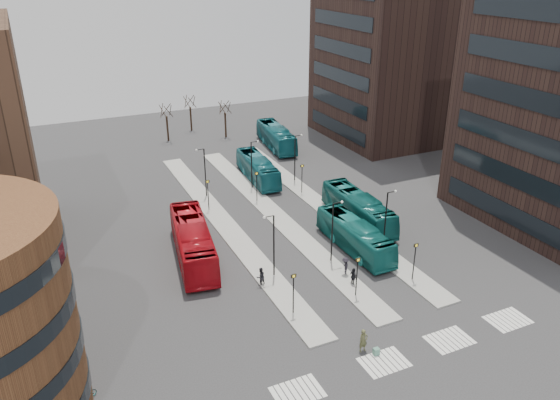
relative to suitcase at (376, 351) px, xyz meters
name	(u,v)px	position (x,y,z in m)	size (l,w,h in m)	color
ground	(431,395)	(1.06, -4.95, -0.27)	(160.00, 160.00, 0.00)	#2A2A2C
island_left	(224,224)	(-2.94, 25.05, -0.20)	(2.50, 45.00, 0.15)	gray
island_mid	(274,214)	(3.06, 25.05, -0.20)	(2.50, 45.00, 0.15)	gray
island_right	(320,204)	(9.06, 25.05, -0.20)	(2.50, 45.00, 0.15)	gray
suitcase	(376,351)	(0.00, 0.00, 0.00)	(0.44, 0.35, 0.55)	#1B4599
red_bus	(193,241)	(-8.07, 19.30, 1.56)	(3.08, 13.18, 3.67)	#B40D18
teal_bus_a	(355,236)	(6.99, 14.24, 1.27)	(2.59, 11.06, 3.08)	#146763
teal_bus_b	(258,169)	(5.52, 35.60, 1.29)	(2.62, 11.19, 3.12)	#155F69
teal_bus_c	(358,209)	(10.57, 19.30, 1.40)	(2.81, 12.00, 3.34)	#115957
teal_bus_d	(276,137)	(13.25, 46.77, 1.41)	(2.83, 12.11, 3.37)	#155F6A
traveller	(363,341)	(-0.68, 0.76, 0.66)	(0.68, 0.45, 1.88)	#4C4E2E
commuter_a	(261,277)	(-4.05, 12.15, 0.60)	(0.85, 0.66, 1.75)	black
commuter_b	(353,277)	(3.40, 8.68, 0.59)	(1.01, 0.42, 1.73)	black
commuter_c	(345,266)	(3.63, 10.46, 0.63)	(1.17, 0.67, 1.81)	black
bicycle_far	(85,395)	(-19.94, 4.34, 0.12)	(0.53, 1.51, 0.79)	gray
crosswalk_stripes	(415,351)	(2.81, -0.95, -0.27)	(22.35, 2.40, 0.01)	silver
tower_far	(397,41)	(33.03, 45.05, 14.73)	(20.12, 20.00, 30.00)	black
sign_poles	(299,221)	(2.66, 18.05, 2.13)	(12.45, 22.12, 3.65)	black
lamp_posts	(287,191)	(3.69, 23.05, 3.30)	(14.04, 20.24, 6.12)	black
bare_trees	(194,120)	(3.72, 57.72, 2.45)	(10.97, 8.14, 5.90)	black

